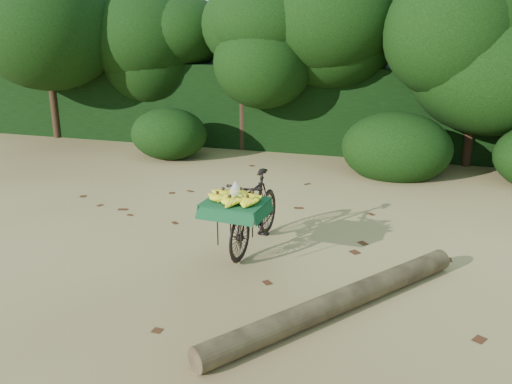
% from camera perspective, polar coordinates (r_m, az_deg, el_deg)
% --- Properties ---
extents(ground, '(80.00, 80.00, 0.00)m').
position_cam_1_polar(ground, '(6.46, -1.18, -7.16)').
color(ground, tan).
rests_on(ground, ground).
extents(vendor_bicycle, '(0.72, 1.70, 0.95)m').
position_cam_1_polar(vendor_bicycle, '(6.62, -0.24, -1.98)').
color(vendor_bicycle, black).
rests_on(vendor_bicycle, ground).
extents(fallen_log, '(2.12, 2.73, 0.23)m').
position_cam_1_polar(fallen_log, '(5.40, 8.77, -11.30)').
color(fallen_log, brown).
rests_on(fallen_log, ground).
extents(hedge_backdrop, '(26.00, 1.80, 1.80)m').
position_cam_1_polar(hedge_backdrop, '(12.15, 8.01, 8.91)').
color(hedge_backdrop, black).
rests_on(hedge_backdrop, ground).
extents(tree_row, '(14.50, 2.00, 4.00)m').
position_cam_1_polar(tree_row, '(11.37, 4.27, 14.02)').
color(tree_row, black).
rests_on(tree_row, ground).
extents(bush_clumps, '(8.80, 1.70, 0.90)m').
position_cam_1_polar(bush_clumps, '(10.22, 8.92, 4.65)').
color(bush_clumps, black).
rests_on(bush_clumps, ground).
extents(leaf_litter, '(7.00, 7.30, 0.01)m').
position_cam_1_polar(leaf_litter, '(7.03, 0.45, -4.99)').
color(leaf_litter, '#452312').
rests_on(leaf_litter, ground).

